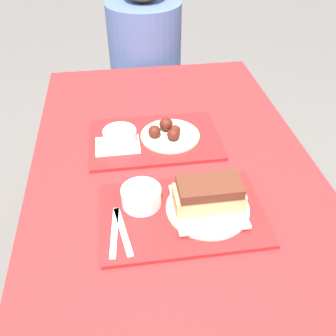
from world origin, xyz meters
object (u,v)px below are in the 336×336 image
Objects in this scene: bowl_coleslaw_far at (120,136)px; person_seated_across at (144,46)px; tray_near at (183,214)px; brisket_sandwich_plate at (208,199)px; tray_far at (155,139)px; bowl_coleslaw_near at (141,196)px; wings_plate_far at (168,133)px.

person_seated_across is (0.16, 0.84, -0.03)m from bowl_coleslaw_far.
brisket_sandwich_plate is at bearing 3.59° from tray_near.
tray_far is (-0.03, 0.37, 0.00)m from tray_near.
tray_far is 0.32m from bowl_coleslaw_near.
tray_far is 0.38m from brisket_sandwich_plate.
brisket_sandwich_plate reaches higher than tray_far.
wings_plate_far is at bearing 68.89° from bowl_coleslaw_near.
bowl_coleslaw_far is at bearing 113.67° from tray_near.
tray_far is 0.13m from bowl_coleslaw_far.
wings_plate_far is (0.01, 0.37, 0.02)m from tray_near.
bowl_coleslaw_near is (-0.11, 0.05, 0.04)m from tray_near.
wings_plate_far is at bearing 1.91° from tray_far.
tray_far is 0.05m from wings_plate_far.
tray_near is at bearing -92.12° from wings_plate_far.
tray_far is at bearing 7.24° from bowl_coleslaw_far.
bowl_coleslaw_near and bowl_coleslaw_far have the same top height.
tray_near is 1.94× the size of brisket_sandwich_plate.
person_seated_across is (0.01, 1.19, 0.01)m from tray_near.
tray_far is 4.00× the size of bowl_coleslaw_far.
tray_near is at bearing -90.31° from person_seated_across.
wings_plate_far reaches higher than bowl_coleslaw_near.
brisket_sandwich_plate is (0.18, -0.05, 0.01)m from bowl_coleslaw_near.
bowl_coleslaw_far is at bearing 122.95° from brisket_sandwich_plate.
bowl_coleslaw_near is at bearing -103.23° from tray_far.
bowl_coleslaw_near is 0.34m from wings_plate_far.
person_seated_across is at bearing 89.69° from tray_near.
tray_far is at bearing 76.77° from bowl_coleslaw_near.
brisket_sandwich_plate is 1.12× the size of wings_plate_far.
brisket_sandwich_plate is 0.37m from wings_plate_far.
person_seated_across is (0.11, 1.14, -0.03)m from bowl_coleslaw_near.
bowl_coleslaw_near reaches higher than tray_near.
brisket_sandwich_plate is (0.11, -0.36, 0.05)m from tray_far.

